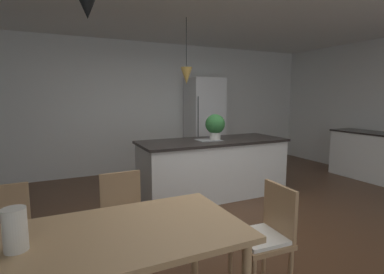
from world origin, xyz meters
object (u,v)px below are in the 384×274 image
object	(u,v)px
dining_table	(74,250)
chair_far_left	(3,239)
chair_far_right	(125,218)
kitchen_island	(213,167)
chair_kitchen_end	(266,235)
vase_on_dining_table	(15,230)
potted_plant_on_island	(215,125)
refrigerator	(204,124)

from	to	relation	value
dining_table	chair_far_left	bearing A→B (deg)	119.98
chair_far_right	kitchen_island	distance (m)	2.22
dining_table	kitchen_island	size ratio (longest dim) A/B	0.89
chair_kitchen_end	chair_far_right	world-z (taller)	same
vase_on_dining_table	potted_plant_on_island	bearing A→B (deg)	41.39
dining_table	potted_plant_on_island	world-z (taller)	potted_plant_on_island
dining_table	vase_on_dining_table	world-z (taller)	vase_on_dining_table
refrigerator	kitchen_island	bearing A→B (deg)	-113.66
chair_far_right	dining_table	bearing A→B (deg)	-119.85
kitchen_island	potted_plant_on_island	distance (m)	0.67
dining_table	vase_on_dining_table	xyz separation A→B (m)	(-0.29, 0.01, 0.18)
dining_table	refrigerator	bearing A→B (deg)	53.29
chair_kitchen_end	vase_on_dining_table	world-z (taller)	vase_on_dining_table
chair_kitchen_end	vase_on_dining_table	bearing A→B (deg)	179.58
chair_far_left	refrigerator	xyz separation A→B (m)	(3.41, 3.12, 0.52)
vase_on_dining_table	chair_kitchen_end	bearing A→B (deg)	-0.42
chair_far_right	vase_on_dining_table	size ratio (longest dim) A/B	3.64
refrigerator	vase_on_dining_table	xyz separation A→B (m)	(-3.23, -3.93, -0.13)
dining_table	chair_far_left	xyz separation A→B (m)	(-0.47, 0.82, -0.20)
dining_table	refrigerator	size ratio (longest dim) A/B	1.06
vase_on_dining_table	kitchen_island	bearing A→B (deg)	41.80
chair_kitchen_end	vase_on_dining_table	xyz separation A→B (m)	(-1.71, 0.01, 0.38)
potted_plant_on_island	vase_on_dining_table	world-z (taller)	potted_plant_on_island
chair_kitchen_end	potted_plant_on_island	bearing A→B (deg)	70.12
refrigerator	potted_plant_on_island	xyz separation A→B (m)	(-0.72, -1.72, 0.14)
refrigerator	vase_on_dining_table	bearing A→B (deg)	-129.39
chair_far_right	chair_far_left	distance (m)	0.94
chair_far_right	potted_plant_on_island	bearing A→B (deg)	38.72
chair_far_left	potted_plant_on_island	bearing A→B (deg)	27.53
chair_far_left	refrigerator	distance (m)	4.66
refrigerator	dining_table	bearing A→B (deg)	-126.71
chair_kitchen_end	potted_plant_on_island	size ratio (longest dim) A/B	2.15
chair_kitchen_end	chair_far_left	xyz separation A→B (m)	(-1.89, 0.82, 0.00)
dining_table	chair_far_right	bearing A→B (deg)	60.15
chair_kitchen_end	chair_far_right	xyz separation A→B (m)	(-0.95, 0.82, 0.00)
refrigerator	potted_plant_on_island	bearing A→B (deg)	-112.66
vase_on_dining_table	dining_table	bearing A→B (deg)	-1.94
dining_table	kitchen_island	distance (m)	3.13
refrigerator	chair_kitchen_end	bearing A→B (deg)	-111.10
chair_far_right	kitchen_island	bearing A→B (deg)	39.29
vase_on_dining_table	refrigerator	bearing A→B (deg)	50.61
potted_plant_on_island	vase_on_dining_table	bearing A→B (deg)	-138.61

